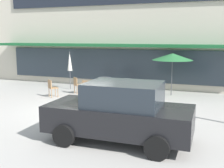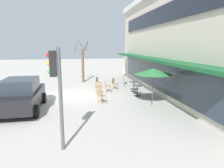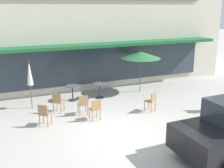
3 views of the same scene
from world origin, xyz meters
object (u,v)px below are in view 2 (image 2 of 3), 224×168
at_px(parked_sedan, 22,95).
at_px(traffic_light_pole, 57,83).
at_px(cafe_chair_3, 98,82).
at_px(cafe_chair_0, 101,95).
at_px(cafe_chair_1, 107,85).
at_px(cafe_table_streetside, 134,85).
at_px(patio_umbrella_cream_folded, 124,68).
at_px(cafe_chair_4, 97,87).
at_px(patio_umbrella_green_folded, 153,71).
at_px(cafe_chair_2, 114,83).
at_px(cafe_table_near_wall, 137,89).
at_px(street_tree, 83,64).

height_order(parked_sedan, traffic_light_pole, traffic_light_pole).
relative_size(cafe_chair_3, parked_sedan, 0.21).
height_order(cafe_chair_0, cafe_chair_3, same).
xyz_separation_m(parked_sedan, traffic_light_pole, (4.58, 2.32, 1.42)).
relative_size(cafe_chair_1, traffic_light_pole, 0.26).
bearing_deg(cafe_table_streetside, cafe_chair_3, -125.72).
xyz_separation_m(patio_umbrella_cream_folded, cafe_chair_3, (0.18, -2.24, -1.10)).
relative_size(patio_umbrella_cream_folded, cafe_chair_1, 2.47).
xyz_separation_m(cafe_table_streetside, patio_umbrella_cream_folded, (-2.01, -0.31, 1.11)).
xyz_separation_m(patio_umbrella_cream_folded, parked_sedan, (5.40, -6.84, -0.75)).
bearing_deg(cafe_chair_4, cafe_chair_0, -1.07).
distance_m(patio_umbrella_green_folded, cafe_chair_2, 5.22).
xyz_separation_m(cafe_table_near_wall, street_tree, (-6.08, -3.53, 1.27)).
relative_size(parked_sedan, traffic_light_pole, 1.24).
bearing_deg(cafe_chair_0, patio_umbrella_cream_folded, 152.23).
relative_size(patio_umbrella_green_folded, cafe_chair_4, 2.47).
height_order(patio_umbrella_green_folded, traffic_light_pole, traffic_light_pole).
bearing_deg(patio_umbrella_cream_folded, parked_sedan, -51.71).
relative_size(cafe_table_streetside, cafe_chair_2, 0.85).
xyz_separation_m(patio_umbrella_green_folded, cafe_chair_4, (-3.61, -2.81, -1.50)).
bearing_deg(cafe_chair_0, cafe_chair_1, 164.73).
height_order(cafe_chair_3, street_tree, street_tree).
relative_size(cafe_chair_0, traffic_light_pole, 0.26).
height_order(patio_umbrella_cream_folded, cafe_chair_0, patio_umbrella_cream_folded).
height_order(patio_umbrella_green_folded, cafe_chair_1, patio_umbrella_green_folded).
distance_m(patio_umbrella_cream_folded, traffic_light_pole, 10.97).
distance_m(cafe_table_streetside, cafe_chair_1, 2.05).
distance_m(cafe_chair_0, cafe_chair_1, 3.01).
distance_m(patio_umbrella_cream_folded, cafe_chair_1, 2.80).
height_order(cafe_chair_3, parked_sedan, parked_sedan).
height_order(cafe_chair_0, parked_sedan, parked_sedan).
bearing_deg(cafe_chair_3, cafe_chair_0, -3.60).
bearing_deg(cafe_chair_1, parked_sedan, -55.57).
height_order(cafe_table_streetside, cafe_chair_3, cafe_chair_3).
height_order(patio_umbrella_green_folded, cafe_chair_3, patio_umbrella_green_folded).
relative_size(cafe_table_streetside, cafe_chair_4, 0.85).
height_order(patio_umbrella_cream_folded, cafe_chair_2, patio_umbrella_cream_folded).
height_order(cafe_chair_0, street_tree, street_tree).
relative_size(patio_umbrella_cream_folded, cafe_chair_4, 2.47).
bearing_deg(cafe_chair_0, cafe_chair_4, 178.93).
bearing_deg(cafe_table_streetside, patio_umbrella_cream_folded, -171.16).
relative_size(cafe_chair_1, cafe_chair_2, 1.00).
xyz_separation_m(cafe_chair_2, street_tree, (-3.67, -2.37, 1.26)).
bearing_deg(street_tree, traffic_light_pole, -5.16).
distance_m(cafe_table_near_wall, cafe_chair_3, 4.01).
xyz_separation_m(cafe_chair_1, cafe_chair_4, (0.29, -0.74, 0.00)).
height_order(cafe_table_streetside, cafe_chair_1, cafe_chair_1).
height_order(cafe_chair_0, cafe_chair_2, same).
relative_size(cafe_table_streetside, patio_umbrella_green_folded, 0.35).
bearing_deg(patio_umbrella_cream_folded, cafe_table_near_wall, 2.61).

